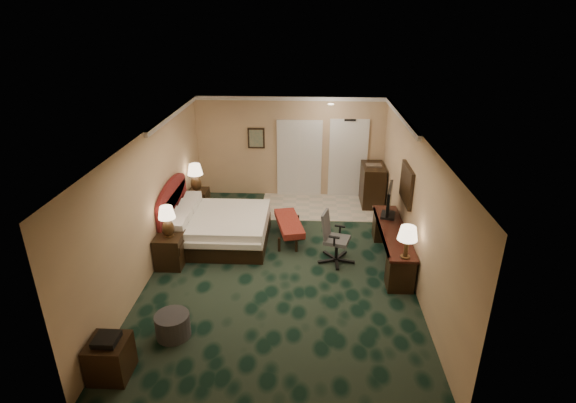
{
  "coord_description": "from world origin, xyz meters",
  "views": [
    {
      "loc": [
        0.52,
        -7.81,
        4.77
      ],
      "look_at": [
        0.1,
        0.6,
        1.13
      ],
      "focal_mm": 28.0,
      "sensor_mm": 36.0,
      "label": 1
    }
  ],
  "objects_px": {
    "bed_bench": "(289,230)",
    "desk": "(392,245)",
    "minibar": "(372,185)",
    "tv": "(389,202)",
    "nightstand_far": "(199,201)",
    "ottoman": "(173,325)",
    "desk_chair": "(337,238)",
    "lamp_near": "(167,222)",
    "nightstand_near": "(170,250)",
    "bed": "(221,229)",
    "lamp_far": "(196,178)",
    "side_table": "(110,358)"
  },
  "relations": [
    {
      "from": "bed",
      "to": "bed_bench",
      "type": "xyz_separation_m",
      "value": [
        1.48,
        0.21,
        -0.09
      ]
    },
    {
      "from": "nightstand_near",
      "to": "tv",
      "type": "distance_m",
      "value": 4.6
    },
    {
      "from": "desk",
      "to": "minibar",
      "type": "distance_m",
      "value": 2.94
    },
    {
      "from": "lamp_far",
      "to": "bed_bench",
      "type": "xyz_separation_m",
      "value": [
        2.36,
        -1.28,
        -0.71
      ]
    },
    {
      "from": "desk",
      "to": "minibar",
      "type": "bearing_deg",
      "value": 90.91
    },
    {
      "from": "nightstand_far",
      "to": "ottoman",
      "type": "xyz_separation_m",
      "value": [
        0.67,
        -4.67,
        -0.1
      ]
    },
    {
      "from": "side_table",
      "to": "desk",
      "type": "bearing_deg",
      "value": 37.13
    },
    {
      "from": "lamp_near",
      "to": "bed_bench",
      "type": "bearing_deg",
      "value": 28.27
    },
    {
      "from": "ottoman",
      "to": "desk_chair",
      "type": "relative_size",
      "value": 0.51
    },
    {
      "from": "lamp_far",
      "to": "desk_chair",
      "type": "height_order",
      "value": "lamp_far"
    },
    {
      "from": "nightstand_far",
      "to": "desk",
      "type": "height_order",
      "value": "desk"
    },
    {
      "from": "nightstand_far",
      "to": "ottoman",
      "type": "height_order",
      "value": "nightstand_far"
    },
    {
      "from": "desk_chair",
      "to": "desk",
      "type": "bearing_deg",
      "value": 20.3
    },
    {
      "from": "lamp_far",
      "to": "desk",
      "type": "distance_m",
      "value": 5.0
    },
    {
      "from": "lamp_near",
      "to": "side_table",
      "type": "bearing_deg",
      "value": -89.93
    },
    {
      "from": "ottoman",
      "to": "tv",
      "type": "xyz_separation_m",
      "value": [
        3.78,
        3.14,
        0.84
      ]
    },
    {
      "from": "desk_chair",
      "to": "bed_bench",
      "type": "bearing_deg",
      "value": 153.24
    },
    {
      "from": "nightstand_near",
      "to": "lamp_far",
      "type": "xyz_separation_m",
      "value": [
        -0.05,
        2.52,
        0.61
      ]
    },
    {
      "from": "bed",
      "to": "ottoman",
      "type": "bearing_deg",
      "value": -93.42
    },
    {
      "from": "bed_bench",
      "to": "desk_chair",
      "type": "height_order",
      "value": "desk_chair"
    },
    {
      "from": "bed",
      "to": "desk",
      "type": "xyz_separation_m",
      "value": [
        3.6,
        -0.64,
        0.03
      ]
    },
    {
      "from": "desk_chair",
      "to": "lamp_near",
      "type": "bearing_deg",
      "value": -158.66
    },
    {
      "from": "bed",
      "to": "nightstand_far",
      "type": "height_order",
      "value": "bed"
    },
    {
      "from": "bed",
      "to": "nightstand_near",
      "type": "distance_m",
      "value": 1.32
    },
    {
      "from": "nightstand_far",
      "to": "side_table",
      "type": "bearing_deg",
      "value": -89.54
    },
    {
      "from": "side_table",
      "to": "nightstand_near",
      "type": "bearing_deg",
      "value": 90.31
    },
    {
      "from": "lamp_far",
      "to": "minibar",
      "type": "bearing_deg",
      "value": 10.22
    },
    {
      "from": "ottoman",
      "to": "tv",
      "type": "bearing_deg",
      "value": 39.67
    },
    {
      "from": "lamp_far",
      "to": "desk_chair",
      "type": "relative_size",
      "value": 0.66
    },
    {
      "from": "bed_bench",
      "to": "desk",
      "type": "bearing_deg",
      "value": -34.9
    },
    {
      "from": "lamp_near",
      "to": "side_table",
      "type": "relative_size",
      "value": 1.08
    },
    {
      "from": "minibar",
      "to": "tv",
      "type": "bearing_deg",
      "value": -89.06
    },
    {
      "from": "bed_bench",
      "to": "bed",
      "type": "bearing_deg",
      "value": 175.13
    },
    {
      "from": "lamp_near",
      "to": "bed_bench",
      "type": "distance_m",
      "value": 2.72
    },
    {
      "from": "tv",
      "to": "bed_bench",
      "type": "bearing_deg",
      "value": -172.46
    },
    {
      "from": "minibar",
      "to": "bed_bench",
      "type": "bearing_deg",
      "value": -134.89
    },
    {
      "from": "lamp_far",
      "to": "ottoman",
      "type": "distance_m",
      "value": 4.73
    },
    {
      "from": "desk",
      "to": "tv",
      "type": "height_order",
      "value": "tv"
    },
    {
      "from": "desk_chair",
      "to": "tv",
      "type": "bearing_deg",
      "value": 49.52
    },
    {
      "from": "nightstand_near",
      "to": "desk",
      "type": "relative_size",
      "value": 0.27
    },
    {
      "from": "bed_bench",
      "to": "side_table",
      "type": "distance_m",
      "value": 4.78
    },
    {
      "from": "lamp_far",
      "to": "bed_bench",
      "type": "distance_m",
      "value": 2.78
    },
    {
      "from": "lamp_far",
      "to": "minibar",
      "type": "xyz_separation_m",
      "value": [
        4.44,
        0.8,
        -0.41
      ]
    },
    {
      "from": "bed_bench",
      "to": "ottoman",
      "type": "height_order",
      "value": "bed_bench"
    },
    {
      "from": "lamp_far",
      "to": "desk_chair",
      "type": "xyz_separation_m",
      "value": [
        3.37,
        -2.22,
        -0.4
      ]
    },
    {
      "from": "ottoman",
      "to": "desk_chair",
      "type": "bearing_deg",
      "value": 41.95
    },
    {
      "from": "nightstand_near",
      "to": "nightstand_far",
      "type": "xyz_separation_m",
      "value": [
        -0.03,
        2.57,
        -0.03
      ]
    },
    {
      "from": "desk",
      "to": "tv",
      "type": "xyz_separation_m",
      "value": [
        -0.01,
        0.65,
        0.69
      ]
    },
    {
      "from": "ottoman",
      "to": "bed",
      "type": "bearing_deg",
      "value": 86.58
    },
    {
      "from": "desk",
      "to": "nightstand_near",
      "type": "bearing_deg",
      "value": -175.04
    }
  ]
}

